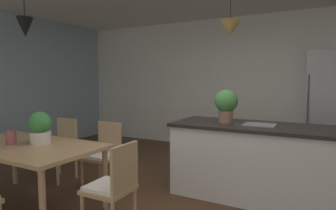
% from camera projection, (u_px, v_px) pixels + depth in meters
% --- Properties ---
extents(wall_back_kitchen, '(10.00, 0.12, 2.70)m').
position_uv_depth(wall_back_kitchen, '(256.00, 84.00, 5.76)').
color(wall_back_kitchen, white).
rests_on(wall_back_kitchen, ground_plane).
extents(dining_table, '(1.79, 0.98, 0.73)m').
position_uv_depth(dining_table, '(24.00, 150.00, 3.24)').
color(dining_table, tan).
rests_on(dining_table, ground_plane).
extents(chair_far_right, '(0.40, 0.40, 0.87)m').
position_uv_depth(chair_far_right, '(104.00, 153.00, 3.82)').
color(chair_far_right, tan).
rests_on(chair_far_right, ground_plane).
extents(chair_far_left, '(0.41, 0.41, 0.87)m').
position_uv_depth(chair_far_left, '(61.00, 147.00, 4.20)').
color(chair_far_left, tan).
rests_on(chair_far_left, ground_plane).
extents(chair_kitchen_end, '(0.41, 0.41, 0.87)m').
position_uv_depth(chair_kitchen_end, '(113.00, 185.00, 2.66)').
color(chair_kitchen_end, tan).
rests_on(chair_kitchen_end, ground_plane).
extents(kitchen_island, '(2.15, 0.84, 0.91)m').
position_uv_depth(kitchen_island, '(262.00, 161.00, 3.49)').
color(kitchen_island, silver).
rests_on(kitchen_island, ground_plane).
extents(refrigerator, '(0.75, 0.67, 1.91)m').
position_uv_depth(refrigerator, '(331.00, 109.00, 4.82)').
color(refrigerator, '#B2B5B7').
rests_on(refrigerator, ground_plane).
extents(pendant_over_table, '(0.17, 0.17, 0.81)m').
position_uv_depth(pendant_over_table, '(25.00, 27.00, 3.06)').
color(pendant_over_table, black).
extents(pendant_over_island_main, '(0.25, 0.25, 0.72)m').
position_uv_depth(pendant_over_island_main, '(230.00, 28.00, 3.54)').
color(pendant_over_island_main, black).
extents(potted_plant_on_island, '(0.29, 0.29, 0.42)m').
position_uv_depth(potted_plant_on_island, '(226.00, 104.00, 3.64)').
color(potted_plant_on_island, '#8C664C').
rests_on(potted_plant_on_island, kitchen_island).
extents(potted_plant_on_table, '(0.24, 0.24, 0.36)m').
position_uv_depth(potted_plant_on_table, '(40.00, 127.00, 3.25)').
color(potted_plant_on_table, beige).
rests_on(potted_plant_on_table, dining_table).
extents(vase_on_dining_table, '(0.11, 0.11, 0.16)m').
position_uv_depth(vase_on_dining_table, '(11.00, 138.00, 3.20)').
color(vase_on_dining_table, '#994C51').
rests_on(vase_on_dining_table, dining_table).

